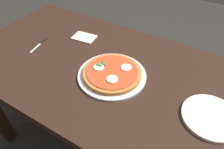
{
  "coord_description": "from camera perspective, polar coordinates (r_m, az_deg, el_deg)",
  "views": [
    {
      "loc": [
        -0.42,
        0.66,
        1.45
      ],
      "look_at": [
        -0.05,
        0.03,
        0.78
      ],
      "focal_mm": 33.72,
      "sensor_mm": 36.0,
      "label": 1
    }
  ],
  "objects": [
    {
      "name": "dining_table",
      "position": [
        1.11,
        -1.2,
        -2.54
      ],
      "size": [
        1.55,
        0.8,
        0.77
      ],
      "color": "black",
      "rests_on": "ground_plane"
    },
    {
      "name": "napkin",
      "position": [
        1.27,
        -7.55,
        9.95
      ],
      "size": [
        0.14,
        0.11,
        0.01
      ],
      "primitive_type": "cube",
      "rotation": [
        0.0,
        0.0,
        0.12
      ],
      "color": "white",
      "rests_on": "dining_table"
    },
    {
      "name": "plate_white",
      "position": [
        0.92,
        25.21,
        -10.38
      ],
      "size": [
        0.22,
        0.22,
        0.01
      ],
      "primitive_type": "cylinder",
      "color": "white",
      "rests_on": "dining_table"
    },
    {
      "name": "serving_tray",
      "position": [
        0.99,
        -0.0,
        -0.17
      ],
      "size": [
        0.32,
        0.32,
        0.01
      ],
      "primitive_type": "cylinder",
      "color": "silver",
      "rests_on": "dining_table"
    },
    {
      "name": "pizza",
      "position": [
        0.98,
        0.02,
        0.48
      ],
      "size": [
        0.27,
        0.27,
        0.03
      ],
      "color": "#B27033",
      "rests_on": "serving_tray"
    },
    {
      "name": "ground_plane",
      "position": [
        1.65,
        -0.85,
        -19.01
      ],
      "size": [
        6.0,
        6.0,
        0.0
      ],
      "primitive_type": "plane",
      "color": "#2D2B28"
    },
    {
      "name": "knife",
      "position": [
        1.28,
        -18.7,
        8.14
      ],
      "size": [
        0.04,
        0.16,
        0.01
      ],
      "color": "black",
      "rests_on": "dining_table"
    }
  ]
}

